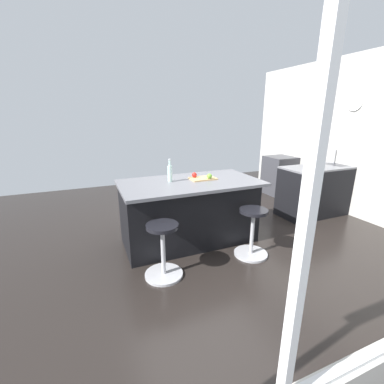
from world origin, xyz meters
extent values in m
plane|color=black|center=(0.00, 0.00, 0.00)|extent=(7.26, 7.26, 0.00)
cube|color=beige|center=(0.00, 2.51, 0.14)|extent=(5.59, 0.12, 0.29)
cube|color=silver|center=(0.00, 2.51, 0.29)|extent=(5.14, 0.06, 0.06)
cube|color=silver|center=(0.86, 2.51, 1.50)|extent=(0.05, 0.06, 2.43)
cube|color=beige|center=(-2.79, 0.00, 1.40)|extent=(0.12, 5.02, 2.80)
cylinder|color=white|center=(-2.72, 0.00, 1.99)|extent=(0.03, 0.28, 0.28)
cube|color=black|center=(-2.44, -0.05, 0.44)|extent=(1.93, 0.60, 0.87)
cube|color=slate|center=(-2.44, -0.05, 0.89)|extent=(1.93, 0.60, 0.03)
cube|color=#38383D|center=(-2.68, -0.05, 0.84)|extent=(0.44, 0.36, 0.12)
cylinder|color=#B7B7BC|center=(-2.68, -0.20, 1.04)|extent=(0.02, 0.02, 0.28)
cube|color=#38383D|center=(-2.44, -1.37, 0.44)|extent=(0.60, 0.60, 0.87)
cube|color=black|center=(-2.44, -1.06, 0.39)|extent=(0.44, 0.01, 0.32)
cube|color=black|center=(0.40, 0.05, 0.44)|extent=(1.85, 0.82, 0.88)
cube|color=slate|center=(0.40, 0.10, 0.90)|extent=(1.91, 1.02, 0.04)
cylinder|color=#B7B7BC|center=(-0.20, 0.74, 0.01)|extent=(0.44, 0.44, 0.03)
cylinder|color=#B7B7BC|center=(-0.20, 0.74, 0.31)|extent=(0.05, 0.05, 0.58)
cylinder|color=black|center=(-0.20, 0.74, 0.62)|extent=(0.36, 0.36, 0.04)
cylinder|color=#B7B7BC|center=(1.00, 0.74, 0.01)|extent=(0.44, 0.44, 0.03)
cylinder|color=#B7B7BC|center=(1.00, 0.74, 0.31)|extent=(0.05, 0.05, 0.58)
cylinder|color=black|center=(1.00, 0.74, 0.62)|extent=(0.36, 0.36, 0.04)
cube|color=tan|center=(0.19, 0.05, 0.93)|extent=(0.36, 0.24, 0.02)
sphere|color=red|center=(0.29, -0.03, 0.97)|extent=(0.07, 0.07, 0.07)
sphere|color=#609E2D|center=(0.12, 0.13, 0.97)|extent=(0.07, 0.07, 0.07)
cylinder|color=silver|center=(0.66, 0.01, 1.03)|extent=(0.06, 0.06, 0.22)
cylinder|color=silver|center=(0.66, 0.01, 1.18)|extent=(0.03, 0.03, 0.08)
cylinder|color=#B7B7BC|center=(0.66, 0.01, 1.22)|extent=(0.03, 0.03, 0.02)
camera|label=1|loc=(1.69, 3.26, 1.79)|focal=24.11mm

